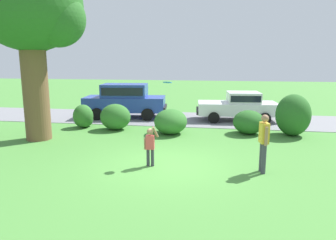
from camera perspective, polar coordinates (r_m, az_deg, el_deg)
The scene contains 13 objects.
ground_plane at distance 10.16m, azimuth -0.33°, elevation -8.11°, with size 80.00×80.00×0.00m, color #478438.
driveway_strip at distance 17.74m, azimuth 3.88°, elevation 0.17°, with size 28.00×4.40×0.02m, color slate.
oak_tree_large at distance 14.29m, azimuth -23.12°, elevation 17.07°, with size 4.31×4.37×7.12m.
shrub_near_tree at distance 16.09m, azimuth -14.89°, elevation 0.52°, with size 0.96×1.14×1.13m.
shrub_centre_left at distance 15.21m, azimuth -9.43°, elevation 0.56°, with size 1.44×1.26×1.23m.
shrub_centre at distance 14.20m, azimuth 0.48°, elevation -0.27°, with size 1.47×1.71×1.11m.
shrub_centre_right at distance 14.66m, azimuth 14.29°, elevation -0.36°, with size 1.38×1.44×1.06m.
shrub_far_end at distance 14.85m, azimuth 21.55°, elevation 0.84°, with size 1.48×1.61×1.82m.
parked_sedan at distance 17.62m, azimuth 12.63°, elevation 2.62°, with size 4.53×2.35×1.56m.
parked_suv at distance 18.23m, azimuth -7.75°, elevation 3.78°, with size 4.86×2.46×1.92m.
child_thrower at distance 9.89m, azimuth -3.22°, elevation -4.31°, with size 0.45×0.28×1.29m.
frisbee at distance 10.08m, azimuth -0.11°, elevation 6.77°, with size 0.28×0.28×0.08m.
adult_onlooker at distance 9.68m, azimuth 16.81°, elevation -3.49°, with size 0.27×0.52×1.74m.
Camera 1 is at (1.59, -9.47, 3.32)m, focal length 33.94 mm.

